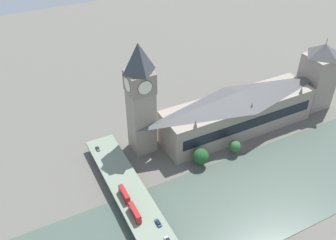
{
  "coord_description": "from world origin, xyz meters",
  "views": [
    {
      "loc": [
        -137.29,
        120.46,
        151.07
      ],
      "look_at": [
        19.92,
        40.07,
        20.83
      ],
      "focal_mm": 40.0,
      "sensor_mm": 36.0,
      "label": 1
    }
  ],
  "objects_px": {
    "victoria_tower": "(318,76)",
    "car_northbound_lead": "(158,223)",
    "car_northbound_tail": "(98,148)",
    "clock_tower": "(140,97)",
    "double_decker_bus_lead": "(135,212)",
    "road_bridge": "(151,231)",
    "double_decker_bus_rear": "(124,194)",
    "parliament_hall": "(238,111)"
  },
  "relations": [
    {
      "from": "parliament_hall",
      "to": "car_northbound_lead",
      "type": "relative_size",
      "value": 21.52
    },
    {
      "from": "car_northbound_lead",
      "to": "victoria_tower",
      "type": "bearing_deg",
      "value": -71.15
    },
    {
      "from": "road_bridge",
      "to": "car_northbound_lead",
      "type": "relative_size",
      "value": 31.67
    },
    {
      "from": "clock_tower",
      "to": "car_northbound_lead",
      "type": "distance_m",
      "value": 70.62
    },
    {
      "from": "victoria_tower",
      "to": "double_decker_bus_rear",
      "type": "relative_size",
      "value": 4.76
    },
    {
      "from": "parliament_hall",
      "to": "car_northbound_tail",
      "type": "distance_m",
      "value": 90.84
    },
    {
      "from": "clock_tower",
      "to": "victoria_tower",
      "type": "height_order",
      "value": "clock_tower"
    },
    {
      "from": "car_northbound_lead",
      "to": "car_northbound_tail",
      "type": "xyz_separation_m",
      "value": [
        64.7,
        8.27,
        -0.02
      ]
    },
    {
      "from": "clock_tower",
      "to": "car_northbound_lead",
      "type": "bearing_deg",
      "value": 162.68
    },
    {
      "from": "victoria_tower",
      "to": "road_bridge",
      "type": "relative_size",
      "value": 0.34
    },
    {
      "from": "clock_tower",
      "to": "double_decker_bus_lead",
      "type": "height_order",
      "value": "clock_tower"
    },
    {
      "from": "victoria_tower",
      "to": "car_northbound_lead",
      "type": "bearing_deg",
      "value": 108.85
    },
    {
      "from": "victoria_tower",
      "to": "car_northbound_tail",
      "type": "bearing_deg",
      "value": 84.46
    },
    {
      "from": "clock_tower",
      "to": "victoria_tower",
      "type": "bearing_deg",
      "value": -95.01
    },
    {
      "from": "parliament_hall",
      "to": "double_decker_bus_lead",
      "type": "bearing_deg",
      "value": 114.43
    },
    {
      "from": "victoria_tower",
      "to": "double_decker_bus_rear",
      "type": "bearing_deg",
      "value": 100.0
    },
    {
      "from": "victoria_tower",
      "to": "car_northbound_tail",
      "type": "height_order",
      "value": "victoria_tower"
    },
    {
      "from": "double_decker_bus_lead",
      "to": "road_bridge",
      "type": "bearing_deg",
      "value": -160.73
    },
    {
      "from": "double_decker_bus_lead",
      "to": "car_northbound_lead",
      "type": "bearing_deg",
      "value": -139.15
    },
    {
      "from": "parliament_hall",
      "to": "victoria_tower",
      "type": "distance_m",
      "value": 65.41
    },
    {
      "from": "victoria_tower",
      "to": "car_northbound_lead",
      "type": "xyz_separation_m",
      "value": [
        -49.76,
        145.79,
        -16.53
      ]
    },
    {
      "from": "parliament_hall",
      "to": "clock_tower",
      "type": "xyz_separation_m",
      "value": [
        11.17,
        62.02,
        22.79
      ]
    },
    {
      "from": "road_bridge",
      "to": "double_decker_bus_rear",
      "type": "height_order",
      "value": "double_decker_bus_rear"
    },
    {
      "from": "clock_tower",
      "to": "double_decker_bus_rear",
      "type": "bearing_deg",
      "value": 144.75
    },
    {
      "from": "clock_tower",
      "to": "car_northbound_lead",
      "type": "relative_size",
      "value": 14.71
    },
    {
      "from": "clock_tower",
      "to": "car_northbound_tail",
      "type": "bearing_deg",
      "value": 82.02
    },
    {
      "from": "parliament_hall",
      "to": "double_decker_bus_rear",
      "type": "height_order",
      "value": "parliament_hall"
    },
    {
      "from": "victoria_tower",
      "to": "double_decker_bus_lead",
      "type": "height_order",
      "value": "victoria_tower"
    },
    {
      "from": "double_decker_bus_lead",
      "to": "parliament_hall",
      "type": "bearing_deg",
      "value": -65.57
    },
    {
      "from": "parliament_hall",
      "to": "car_northbound_tail",
      "type": "height_order",
      "value": "parliament_hall"
    },
    {
      "from": "road_bridge",
      "to": "car_northbound_tail",
      "type": "bearing_deg",
      "value": 3.45
    },
    {
      "from": "double_decker_bus_rear",
      "to": "road_bridge",
      "type": "bearing_deg",
      "value": -171.1
    },
    {
      "from": "victoria_tower",
      "to": "double_decker_bus_lead",
      "type": "bearing_deg",
      "value": 104.75
    },
    {
      "from": "parliament_hall",
      "to": "car_northbound_tail",
      "type": "bearing_deg",
      "value": 80.47
    },
    {
      "from": "parliament_hall",
      "to": "road_bridge",
      "type": "relative_size",
      "value": 0.68
    },
    {
      "from": "car_northbound_tail",
      "to": "road_bridge",
      "type": "bearing_deg",
      "value": -176.55
    },
    {
      "from": "victoria_tower",
      "to": "parliament_hall",
      "type": "bearing_deg",
      "value": 90.05
    },
    {
      "from": "victoria_tower",
      "to": "double_decker_bus_lead",
      "type": "relative_size",
      "value": 4.53
    },
    {
      "from": "clock_tower",
      "to": "double_decker_bus_lead",
      "type": "distance_m",
      "value": 64.77
    },
    {
      "from": "parliament_hall",
      "to": "road_bridge",
      "type": "height_order",
      "value": "parliament_hall"
    },
    {
      "from": "double_decker_bus_lead",
      "to": "car_northbound_tail",
      "type": "distance_m",
      "value": 55.46
    },
    {
      "from": "double_decker_bus_rear",
      "to": "car_northbound_lead",
      "type": "relative_size",
      "value": 2.26
    }
  ]
}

